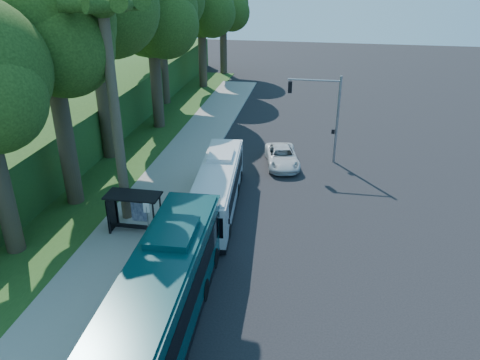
% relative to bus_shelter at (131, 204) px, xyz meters
% --- Properties ---
extents(ground, '(140.00, 140.00, 0.00)m').
position_rel_bus_shelter_xyz_m(ground, '(7.26, 2.86, -1.81)').
color(ground, black).
rests_on(ground, ground).
extents(sidewalk, '(4.50, 70.00, 0.12)m').
position_rel_bus_shelter_xyz_m(sidewalk, '(-0.04, 2.86, -1.75)').
color(sidewalk, gray).
rests_on(sidewalk, ground).
extents(red_curb, '(0.25, 30.00, 0.13)m').
position_rel_bus_shelter_xyz_m(red_curb, '(2.26, -1.14, -1.74)').
color(red_curb, maroon).
rests_on(red_curb, ground).
extents(grass_verge, '(8.00, 70.00, 0.06)m').
position_rel_bus_shelter_xyz_m(grass_verge, '(-5.74, 7.86, -1.78)').
color(grass_verge, '#234719').
rests_on(grass_verge, ground).
extents(bus_shelter, '(3.20, 1.51, 2.55)m').
position_rel_bus_shelter_xyz_m(bus_shelter, '(0.00, 0.00, 0.00)').
color(bus_shelter, black).
rests_on(bus_shelter, ground).
extents(stop_sign_pole, '(0.35, 0.06, 3.17)m').
position_rel_bus_shelter_xyz_m(stop_sign_pole, '(1.86, -2.14, 0.28)').
color(stop_sign_pole, gray).
rests_on(stop_sign_pole, ground).
extents(traffic_signal_pole, '(4.10, 0.30, 7.00)m').
position_rel_bus_shelter_xyz_m(traffic_signal_pole, '(11.04, 12.86, 2.62)').
color(traffic_signal_pole, gray).
rests_on(traffic_signal_pole, ground).
extents(palm_tree, '(4.20, 4.20, 14.40)m').
position_rel_bus_shelter_xyz_m(palm_tree, '(-0.94, 1.36, 10.57)').
color(palm_tree, '#4C3F2D').
rests_on(palm_tree, ground).
extents(hillside_backdrop, '(24.00, 60.00, 8.80)m').
position_rel_bus_shelter_xyz_m(hillside_backdrop, '(-19.04, 17.96, 0.63)').
color(hillside_backdrop, '#234719').
rests_on(hillside_backdrop, ground).
extents(tree_0, '(8.40, 8.00, 15.70)m').
position_rel_bus_shelter_xyz_m(tree_0, '(-5.14, 2.84, 9.40)').
color(tree_0, '#382B1E').
rests_on(tree_0, ground).
extents(tree_2, '(8.82, 8.40, 15.12)m').
position_rel_bus_shelter_xyz_m(tree_2, '(-4.64, 18.84, 8.67)').
color(tree_2, '#382B1E').
rests_on(tree_2, ground).
extents(tree_4, '(8.40, 8.00, 14.14)m').
position_rel_bus_shelter_xyz_m(tree_4, '(-4.14, 34.84, 7.92)').
color(tree_4, '#382B1E').
rests_on(tree_4, ground).
extents(tree_5, '(7.35, 7.00, 12.86)m').
position_rel_bus_shelter_xyz_m(tree_5, '(-3.16, 42.84, 7.16)').
color(tree_5, '#382B1E').
rests_on(tree_5, ground).
extents(white_bus, '(3.20, 11.02, 3.24)m').
position_rel_bus_shelter_xyz_m(white_bus, '(4.49, 3.68, -0.23)').
color(white_bus, silver).
rests_on(white_bus, ground).
extents(teal_bus, '(3.32, 13.42, 3.97)m').
position_rel_bus_shelter_xyz_m(teal_bus, '(4.53, -7.72, 0.13)').
color(teal_bus, '#093133').
rests_on(teal_bus, ground).
extents(pickup, '(3.42, 5.56, 1.44)m').
position_rel_bus_shelter_xyz_m(pickup, '(7.96, 11.48, -1.09)').
color(pickup, silver).
rests_on(pickup, ground).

